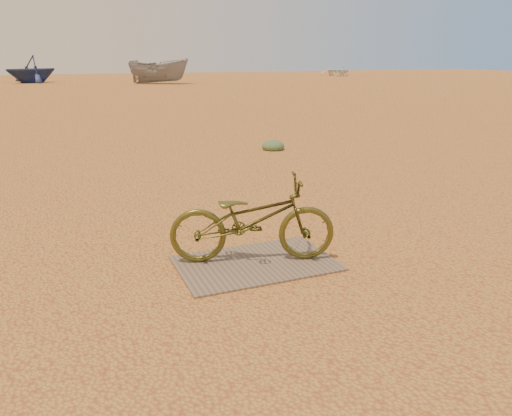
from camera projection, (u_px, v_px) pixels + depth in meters
name	position (u px, v px, depth m)	size (l,w,h in m)	color
ground	(282.00, 259.00, 5.49)	(120.00, 120.00, 0.00)	gold
plywood_board	(256.00, 263.00, 5.36)	(1.66, 1.06, 0.02)	#725F4F
bicycle	(252.00, 220.00, 5.28)	(0.61, 1.75, 0.92)	#4B491B
boat_far_left	(31.00, 69.00, 39.91)	(3.54, 4.10, 2.16)	navy
boat_mid_right	(158.00, 71.00, 38.72)	(1.85, 4.92, 1.91)	gray
boat_far_right	(338.00, 71.00, 54.09)	(3.21, 4.49, 0.93)	white
kale_b	(273.00, 150.00, 11.85)	(0.53, 0.53, 0.29)	#50714A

